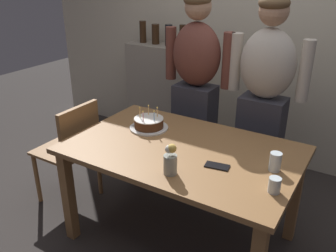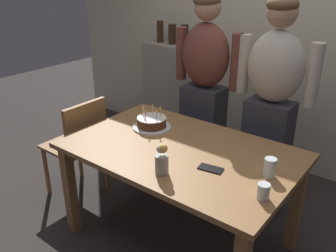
{
  "view_description": "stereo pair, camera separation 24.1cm",
  "coord_description": "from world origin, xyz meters",
  "px_view_note": "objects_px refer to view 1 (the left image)",
  "views": [
    {
      "loc": [
        1.01,
        -1.82,
        1.82
      ],
      "look_at": [
        -0.14,
        0.05,
        0.84
      ],
      "focal_mm": 38.15,
      "sensor_mm": 36.0,
      "label": 1
    },
    {
      "loc": [
        1.21,
        -1.69,
        1.82
      ],
      "look_at": [
        -0.14,
        0.05,
        0.84
      ],
      "focal_mm": 38.15,
      "sensor_mm": 36.0,
      "label": 2
    }
  ],
  "objects_px": {
    "birthday_cake": "(149,124)",
    "flower_vase": "(171,160)",
    "dining_chair": "(73,146)",
    "person_woman_cardigan": "(263,103)",
    "water_glass_far": "(275,185)",
    "water_glass_near": "(275,162)",
    "person_man_bearded": "(195,91)",
    "cell_phone": "(217,166)"
  },
  "relations": [
    {
      "from": "birthday_cake",
      "to": "flower_vase",
      "type": "xyz_separation_m",
      "value": [
        0.46,
        -0.45,
        0.05
      ]
    },
    {
      "from": "birthday_cake",
      "to": "dining_chair",
      "type": "distance_m",
      "value": 0.69
    },
    {
      "from": "flower_vase",
      "to": "dining_chair",
      "type": "height_order",
      "value": "flower_vase"
    },
    {
      "from": "flower_vase",
      "to": "person_woman_cardigan",
      "type": "distance_m",
      "value": 1.07
    },
    {
      "from": "water_glass_far",
      "to": "dining_chair",
      "type": "distance_m",
      "value": 1.65
    },
    {
      "from": "birthday_cake",
      "to": "water_glass_near",
      "type": "relative_size",
      "value": 2.51
    },
    {
      "from": "dining_chair",
      "to": "flower_vase",
      "type": "bearing_deg",
      "value": 76.63
    },
    {
      "from": "birthday_cake",
      "to": "person_man_bearded",
      "type": "height_order",
      "value": "person_man_bearded"
    },
    {
      "from": "cell_phone",
      "to": "flower_vase",
      "type": "relative_size",
      "value": 0.77
    },
    {
      "from": "birthday_cake",
      "to": "person_woman_cardigan",
      "type": "height_order",
      "value": "person_woman_cardigan"
    },
    {
      "from": "birthday_cake",
      "to": "water_glass_far",
      "type": "bearing_deg",
      "value": -17.88
    },
    {
      "from": "cell_phone",
      "to": "person_woman_cardigan",
      "type": "height_order",
      "value": "person_woman_cardigan"
    },
    {
      "from": "birthday_cake",
      "to": "flower_vase",
      "type": "distance_m",
      "value": 0.65
    },
    {
      "from": "person_woman_cardigan",
      "to": "dining_chair",
      "type": "xyz_separation_m",
      "value": [
        -1.26,
        -0.8,
        -0.36
      ]
    },
    {
      "from": "dining_chair",
      "to": "water_glass_near",
      "type": "bearing_deg",
      "value": 93.37
    },
    {
      "from": "water_glass_far",
      "to": "person_man_bearded",
      "type": "height_order",
      "value": "person_man_bearded"
    },
    {
      "from": "water_glass_near",
      "to": "cell_phone",
      "type": "bearing_deg",
      "value": -155.59
    },
    {
      "from": "water_glass_near",
      "to": "person_man_bearded",
      "type": "relative_size",
      "value": 0.07
    },
    {
      "from": "cell_phone",
      "to": "person_man_bearded",
      "type": "bearing_deg",
      "value": 115.75
    },
    {
      "from": "water_glass_near",
      "to": "cell_phone",
      "type": "distance_m",
      "value": 0.33
    },
    {
      "from": "birthday_cake",
      "to": "person_man_bearded",
      "type": "distance_m",
      "value": 0.61
    },
    {
      "from": "water_glass_far",
      "to": "birthday_cake",
      "type": "bearing_deg",
      "value": 162.12
    },
    {
      "from": "water_glass_far",
      "to": "cell_phone",
      "type": "bearing_deg",
      "value": 166.79
    },
    {
      "from": "water_glass_far",
      "to": "person_man_bearded",
      "type": "relative_size",
      "value": 0.05
    },
    {
      "from": "water_glass_near",
      "to": "flower_vase",
      "type": "height_order",
      "value": "flower_vase"
    },
    {
      "from": "person_man_bearded",
      "to": "person_woman_cardigan",
      "type": "bearing_deg",
      "value": -180.0
    },
    {
      "from": "water_glass_near",
      "to": "dining_chair",
      "type": "xyz_separation_m",
      "value": [
        -1.56,
        -0.09,
        -0.28
      ]
    },
    {
      "from": "water_glass_far",
      "to": "flower_vase",
      "type": "height_order",
      "value": "flower_vase"
    },
    {
      "from": "birthday_cake",
      "to": "person_man_bearded",
      "type": "bearing_deg",
      "value": 83.63
    },
    {
      "from": "cell_phone",
      "to": "person_man_bearded",
      "type": "xyz_separation_m",
      "value": [
        -0.59,
        0.84,
        0.13
      ]
    },
    {
      "from": "water_glass_near",
      "to": "person_man_bearded",
      "type": "distance_m",
      "value": 1.14
    },
    {
      "from": "birthday_cake",
      "to": "water_glass_far",
      "type": "distance_m",
      "value": 1.07
    },
    {
      "from": "cell_phone",
      "to": "birthday_cake",
      "type": "bearing_deg",
      "value": 150.41
    },
    {
      "from": "birthday_cake",
      "to": "water_glass_far",
      "type": "xyz_separation_m",
      "value": [
        1.02,
        -0.33,
        0.0
      ]
    },
    {
      "from": "cell_phone",
      "to": "person_woman_cardigan",
      "type": "distance_m",
      "value": 0.85
    },
    {
      "from": "birthday_cake",
      "to": "flower_vase",
      "type": "relative_size",
      "value": 1.51
    },
    {
      "from": "flower_vase",
      "to": "person_woman_cardigan",
      "type": "bearing_deg",
      "value": 79.7
    },
    {
      "from": "water_glass_far",
      "to": "person_man_bearded",
      "type": "xyz_separation_m",
      "value": [
        -0.95,
        0.93,
        0.09
      ]
    },
    {
      "from": "cell_phone",
      "to": "flower_vase",
      "type": "height_order",
      "value": "flower_vase"
    },
    {
      "from": "water_glass_far",
      "to": "cell_phone",
      "type": "distance_m",
      "value": 0.37
    },
    {
      "from": "cell_phone",
      "to": "flower_vase",
      "type": "distance_m",
      "value": 0.3
    },
    {
      "from": "water_glass_far",
      "to": "water_glass_near",
      "type": "bearing_deg",
      "value": 105.71
    }
  ]
}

